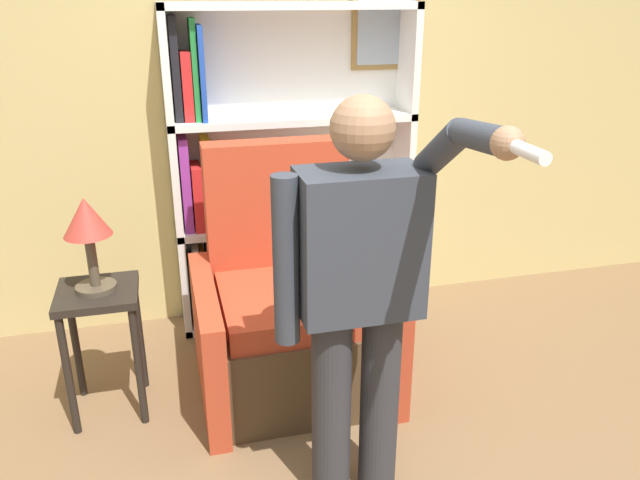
% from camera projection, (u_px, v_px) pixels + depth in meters
% --- Properties ---
extents(wall_back, '(8.00, 0.11, 2.80)m').
position_uv_depth(wall_back, '(262.00, 83.00, 3.53)').
color(wall_back, tan).
rests_on(wall_back, ground_plane).
extents(bookcase, '(1.38, 0.28, 1.83)m').
position_uv_depth(bookcase, '(271.00, 175.00, 3.57)').
color(bookcase, white).
rests_on(bookcase, ground_plane).
extents(armchair, '(0.93, 0.86, 1.19)m').
position_uv_depth(armchair, '(289.00, 314.00, 3.13)').
color(armchair, '#4C3823').
rests_on(armchair, ground_plane).
extents(person_standing, '(0.58, 0.78, 1.58)m').
position_uv_depth(person_standing, '(359.00, 290.00, 2.19)').
color(person_standing, '#2D2D33').
rests_on(person_standing, ground_plane).
extents(side_table, '(0.36, 0.36, 0.63)m').
position_uv_depth(side_table, '(101.00, 319.00, 2.85)').
color(side_table, black).
rests_on(side_table, ground_plane).
extents(table_lamp, '(0.21, 0.21, 0.43)m').
position_uv_depth(table_lamp, '(87.00, 226.00, 2.68)').
color(table_lamp, '#4C4233').
rests_on(table_lamp, side_table).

